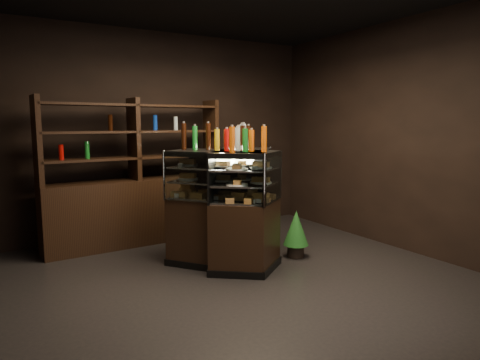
% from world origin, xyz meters
% --- Properties ---
extents(ground, '(5.00, 5.00, 0.00)m').
position_xyz_m(ground, '(0.00, 0.00, 0.00)').
color(ground, black).
rests_on(ground, ground).
extents(room_shell, '(5.02, 5.02, 3.01)m').
position_xyz_m(room_shell, '(0.00, 0.00, 1.94)').
color(room_shell, black).
rests_on(room_shell, ground).
extents(display_case, '(1.51, 1.37, 1.36)m').
position_xyz_m(display_case, '(0.27, 0.65, 0.46)').
color(display_case, black).
rests_on(display_case, ground).
extents(food_display, '(1.10, 1.01, 0.42)m').
position_xyz_m(food_display, '(0.27, 0.64, 1.02)').
color(food_display, gold).
rests_on(food_display, display_case).
extents(bottles_top, '(0.93, 0.87, 0.30)m').
position_xyz_m(bottles_top, '(0.27, 0.65, 1.49)').
color(bottles_top, '#147223').
rests_on(bottles_top, display_case).
extents(potted_conifer, '(0.31, 0.31, 0.67)m').
position_xyz_m(potted_conifer, '(1.06, 0.44, 0.38)').
color(potted_conifer, black).
rests_on(potted_conifer, ground).
extents(back_shelving, '(2.49, 0.59, 2.00)m').
position_xyz_m(back_shelving, '(-0.48, 2.05, 0.61)').
color(back_shelving, black).
rests_on(back_shelving, ground).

